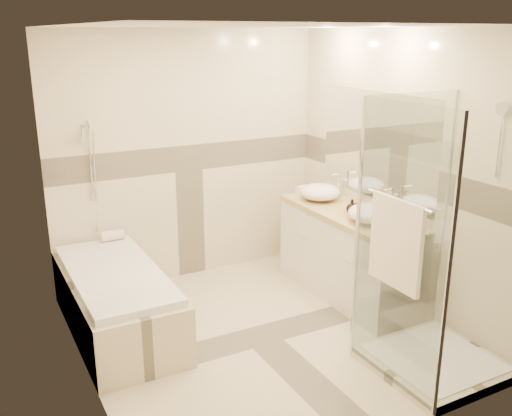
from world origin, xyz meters
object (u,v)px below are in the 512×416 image
amenity_bottle_a (357,207)px  amenity_bottle_b (352,207)px  bathtub (117,298)px  vanity (348,254)px  shower_enclosure (420,307)px  vessel_sink_far (371,213)px  vessel_sink_near (320,192)px

amenity_bottle_a → amenity_bottle_b: (0.00, 0.08, -0.01)m
bathtub → vanity: size_ratio=1.05×
shower_enclosure → vessel_sink_far: shower_enclosure is taller
vanity → amenity_bottle_b: bearing=-111.2°
shower_enclosure → bathtub: bearing=138.9°
shower_enclosure → vessel_sink_near: (0.27, 1.74, 0.43)m
vanity → shower_enclosure: size_ratio=0.79×
vanity → amenity_bottle_b: (-0.02, -0.05, 0.49)m
vessel_sink_near → amenity_bottle_a: (0.00, -0.60, 0.00)m
shower_enclosure → amenity_bottle_a: bearing=76.5°
vessel_sink_near → vessel_sink_far: (0.00, -0.80, 0.00)m
vanity → vessel_sink_far: size_ratio=3.95×
shower_enclosure → vessel_sink_far: 1.07m
vessel_sink_far → amenity_bottle_b: vessel_sink_far is taller
vanity → amenity_bottle_a: size_ratio=9.75×
amenity_bottle_b → vessel_sink_near: bearing=90.0°
vanity → vessel_sink_near: (-0.02, 0.47, 0.50)m
bathtub → vessel_sink_far: bearing=-17.7°
shower_enclosure → amenity_bottle_a: size_ratio=12.28×
bathtub → vanity: vanity is taller
vessel_sink_far → vanity: bearing=86.5°
bathtub → vessel_sink_near: vessel_sink_near is taller
bathtub → vessel_sink_near: size_ratio=4.19×
shower_enclosure → amenity_bottle_b: bearing=77.4°
vessel_sink_far → amenity_bottle_a: size_ratio=2.47×
bathtub → amenity_bottle_b: bearing=-10.7°
vanity → amenity_bottle_a: (-0.02, -0.13, 0.51)m
vessel_sink_far → amenity_bottle_a: bearing=90.0°
amenity_bottle_a → shower_enclosure: bearing=-103.5°
bathtub → vessel_sink_near: bearing=3.3°
amenity_bottle_a → amenity_bottle_b: 0.08m
amenity_bottle_b → shower_enclosure: bearing=-102.6°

